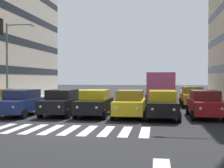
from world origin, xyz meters
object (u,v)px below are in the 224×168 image
at_px(car_0, 205,104).
at_px(street_lamp_right, 12,55).
at_px(car_1, 162,104).
at_px(car_row2_0, 192,96).
at_px(car_5, 21,102).
at_px(car_4, 62,102).
at_px(car_3, 95,103).
at_px(car_2, 130,103).
at_px(bus_behind_traffic, 160,84).

height_order(car_0, street_lamp_right, street_lamp_right).
relative_size(car_1, car_row2_0, 1.00).
xyz_separation_m(car_0, car_5, (11.88, 0.82, 0.00)).
distance_m(car_0, car_4, 9.28).
distance_m(car_3, car_row2_0, 10.60).
height_order(car_2, street_lamp_right, street_lamp_right).
bearing_deg(street_lamp_right, car_3, 146.74).
distance_m(car_3, car_4, 2.28).
relative_size(car_4, street_lamp_right, 0.61).
bearing_deg(car_1, car_2, -8.58).
xyz_separation_m(car_4, car_5, (2.60, 0.55, 0.00)).
bearing_deg(car_1, car_4, -4.65).
relative_size(car_0, car_2, 1.00).
xyz_separation_m(car_0, car_1, (2.65, 0.80, 0.00)).
bearing_deg(car_2, car_3, -3.62).
bearing_deg(car_4, car_2, 177.10).
bearing_deg(car_1, car_5, 0.09).
height_order(car_1, car_3, same).
relative_size(car_3, car_5, 1.00).
height_order(car_2, car_4, same).
relative_size(car_2, street_lamp_right, 0.61).
bearing_deg(car_3, street_lamp_right, -33.26).
distance_m(car_2, car_5, 7.22).
bearing_deg(car_5, car_2, -177.47).
xyz_separation_m(car_0, street_lamp_right, (15.83, -5.45, 3.67)).
height_order(car_5, bus_behind_traffic, bus_behind_traffic).
xyz_separation_m(car_0, car_row2_0, (-0.10, -7.52, 0.00)).
distance_m(car_2, car_row2_0, 9.33).
bearing_deg(bus_behind_traffic, car_5, 54.17).
xyz_separation_m(car_2, car_3, (2.33, -0.15, 0.00)).
relative_size(car_1, car_2, 1.00).
height_order(car_0, car_2, same).
xyz_separation_m(car_2, street_lamp_right, (11.17, -5.94, 3.67)).
xyz_separation_m(car_4, street_lamp_right, (6.56, -5.71, 3.67)).
height_order(car_4, bus_behind_traffic, bus_behind_traffic).
bearing_deg(car_0, car_1, 16.83).
xyz_separation_m(car_1, car_4, (6.63, -0.54, 0.00)).
bearing_deg(car_4, street_lamp_right, -41.03).
distance_m(car_1, car_row2_0, 8.77).
bearing_deg(car_5, street_lamp_right, -57.71).
bearing_deg(car_3, car_1, 174.07).
height_order(car_row2_0, bus_behind_traffic, bus_behind_traffic).
bearing_deg(bus_behind_traffic, car_row2_0, 121.70).
bearing_deg(car_3, car_5, 5.45).
relative_size(car_5, car_row2_0, 1.00).
distance_m(car_0, bus_behind_traffic, 12.30).
height_order(car_3, bus_behind_traffic, bus_behind_traffic).
distance_m(car_4, car_5, 2.66).
relative_size(car_4, car_5, 1.00).
bearing_deg(bus_behind_traffic, car_1, 90.00).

